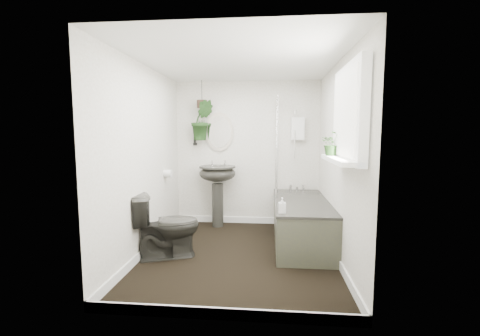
{
  "coord_description": "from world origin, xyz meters",
  "views": [
    {
      "loc": [
        0.36,
        -3.77,
        1.48
      ],
      "look_at": [
        0.0,
        0.15,
        1.05
      ],
      "focal_mm": 24.0,
      "sensor_mm": 36.0,
      "label": 1
    }
  ],
  "objects": [
    {
      "name": "floor",
      "position": [
        0.0,
        0.0,
        -0.01
      ],
      "size": [
        2.3,
        2.8,
        0.02
      ],
      "primitive_type": "cube",
      "color": "black",
      "rests_on": "ground"
    },
    {
      "name": "ceiling",
      "position": [
        0.0,
        0.0,
        2.31
      ],
      "size": [
        2.3,
        2.8,
        0.02
      ],
      "primitive_type": "cube",
      "color": "white",
      "rests_on": "ground"
    },
    {
      "name": "wall_back",
      "position": [
        0.0,
        1.41,
        1.15
      ],
      "size": [
        2.3,
        0.02,
        2.3
      ],
      "primitive_type": "cube",
      "color": "white",
      "rests_on": "ground"
    },
    {
      "name": "wall_front",
      "position": [
        0.0,
        -1.41,
        1.15
      ],
      "size": [
        2.3,
        0.02,
        2.3
      ],
      "primitive_type": "cube",
      "color": "white",
      "rests_on": "ground"
    },
    {
      "name": "wall_left",
      "position": [
        -1.16,
        0.0,
        1.15
      ],
      "size": [
        0.02,
        2.8,
        2.3
      ],
      "primitive_type": "cube",
      "color": "white",
      "rests_on": "ground"
    },
    {
      "name": "wall_right",
      "position": [
        1.16,
        0.0,
        1.15
      ],
      "size": [
        0.02,
        2.8,
        2.3
      ],
      "primitive_type": "cube",
      "color": "white",
      "rests_on": "ground"
    },
    {
      "name": "skirting",
      "position": [
        0.0,
        0.0,
        0.05
      ],
      "size": [
        2.3,
        2.8,
        0.1
      ],
      "primitive_type": "cube",
      "color": "white",
      "rests_on": "floor"
    },
    {
      "name": "bathtub",
      "position": [
        0.8,
        0.5,
        0.29
      ],
      "size": [
        0.72,
        1.72,
        0.58
      ],
      "primitive_type": null,
      "color": "#252521",
      "rests_on": "floor"
    },
    {
      "name": "bath_screen",
      "position": [
        0.47,
        0.99,
        1.28
      ],
      "size": [
        0.04,
        0.72,
        1.4
      ],
      "primitive_type": null,
      "color": "silver",
      "rests_on": "bathtub"
    },
    {
      "name": "shower_box",
      "position": [
        0.8,
        1.34,
        1.55
      ],
      "size": [
        0.2,
        0.1,
        0.35
      ],
      "primitive_type": "cube",
      "color": "white",
      "rests_on": "wall_back"
    },
    {
      "name": "oval_mirror",
      "position": [
        -0.45,
        1.37,
        1.5
      ],
      "size": [
        0.46,
        0.03,
        0.62
      ],
      "primitive_type": "ellipsoid",
      "color": "beige",
      "rests_on": "wall_back"
    },
    {
      "name": "wall_sconce",
      "position": [
        -0.85,
        1.36,
        1.4
      ],
      "size": [
        0.04,
        0.04,
        0.22
      ],
      "primitive_type": "cylinder",
      "color": "black",
      "rests_on": "wall_back"
    },
    {
      "name": "toilet_roll_holder",
      "position": [
        -1.1,
        0.7,
        0.9
      ],
      "size": [
        0.11,
        0.11,
        0.11
      ],
      "primitive_type": "cylinder",
      "rotation": [
        0.0,
        1.57,
        0.0
      ],
      "color": "white",
      "rests_on": "wall_left"
    },
    {
      "name": "window_recess",
      "position": [
        1.09,
        -0.7,
        1.65
      ],
      "size": [
        0.08,
        1.0,
        0.9
      ],
      "primitive_type": "cube",
      "color": "white",
      "rests_on": "wall_right"
    },
    {
      "name": "window_sill",
      "position": [
        1.02,
        -0.7,
        1.23
      ],
      "size": [
        0.18,
        1.0,
        0.04
      ],
      "primitive_type": "cube",
      "color": "white",
      "rests_on": "wall_right"
    },
    {
      "name": "window_blinds",
      "position": [
        1.04,
        -0.7,
        1.65
      ],
      "size": [
        0.01,
        0.86,
        0.76
      ],
      "primitive_type": "cube",
      "color": "white",
      "rests_on": "wall_right"
    },
    {
      "name": "toilet",
      "position": [
        -0.85,
        -0.15,
        0.39
      ],
      "size": [
        0.86,
        0.67,
        0.77
      ],
      "primitive_type": "imported",
      "rotation": [
        0.0,
        0.0,
        1.93
      ],
      "color": "#252521",
      "rests_on": "floor"
    },
    {
      "name": "pedestal_sink",
      "position": [
        -0.45,
        1.17,
        0.49
      ],
      "size": [
        0.65,
        0.58,
        0.97
      ],
      "primitive_type": null,
      "rotation": [
        0.0,
        0.0,
        0.17
      ],
      "color": "#252521",
      "rests_on": "floor"
    },
    {
      "name": "sill_plant",
      "position": [
        1.0,
        -0.4,
        1.37
      ],
      "size": [
        0.23,
        0.2,
        0.25
      ],
      "primitive_type": "imported",
      "rotation": [
        0.0,
        0.0,
        -0.03
      ],
      "color": "black",
      "rests_on": "window_sill"
    },
    {
      "name": "hanging_plant",
      "position": [
        -0.7,
        1.25,
        1.68
      ],
      "size": [
        0.41,
        0.36,
        0.63
      ],
      "primitive_type": "imported",
      "rotation": [
        0.0,
        0.0,
        0.26
      ],
      "color": "black",
      "rests_on": "ceiling"
    },
    {
      "name": "soap_bottle",
      "position": [
        0.51,
        -0.19,
        0.67
      ],
      "size": [
        0.08,
        0.08,
        0.18
      ],
      "primitive_type": "imported",
      "rotation": [
        0.0,
        0.0,
        0.03
      ],
      "color": "black",
      "rests_on": "bathtub"
    },
    {
      "name": "hanging_pot",
      "position": [
        -0.7,
        1.25,
        1.93
      ],
      "size": [
        0.16,
        0.16,
        0.12
      ],
      "primitive_type": "cylinder",
      "color": "#37251B",
      "rests_on": "ceiling"
    }
  ]
}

